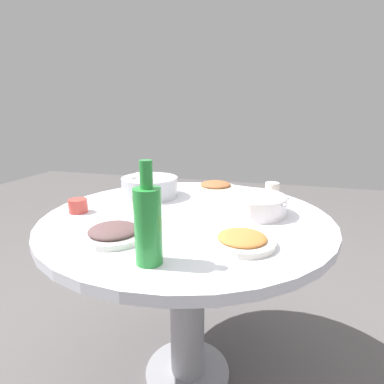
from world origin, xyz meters
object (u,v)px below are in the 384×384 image
Objects in this scene: tea_cup_far at (272,190)px; tea_cup_near at (78,206)px; green_bottle at (148,223)px; dish_tofu_braise at (242,240)px; soup_bowl at (253,205)px; rice_bowl at (150,186)px; dish_stirfry at (216,186)px; dish_eggplant at (114,233)px; round_dining_table at (187,253)px.

tea_cup_near is at bearing 119.48° from tea_cup_far.
green_bottle is 3.84× the size of tea_cup_far.
tea_cup_near is (0.32, 0.44, -0.08)m from green_bottle.
dish_tofu_braise is at bearing -101.85° from tea_cup_near.
green_bottle is at bearing 154.29° from soup_bowl.
dish_stirfry is (0.22, -0.27, -0.03)m from rice_bowl.
dish_stirfry is 2.77× the size of tea_cup_far.
tea_cup_far is (0.13, -0.56, -0.01)m from rice_bowl.
green_bottle is (-0.12, -0.17, 0.09)m from dish_eggplant.
green_bottle is (-0.49, 0.23, 0.08)m from soup_bowl.
dish_eggplant is at bearing -126.19° from tea_cup_near.
green_bottle reaches higher than rice_bowl.
dish_eggplant is at bearing 164.81° from dish_stirfry.
tea_cup_near is (-0.29, 0.18, -0.02)m from rice_bowl.
soup_bowl reaches higher than tea_cup_far.
dish_eggplant is 0.74m from dish_stirfry.
soup_bowl is at bearing -75.81° from tea_cup_near.
tea_cup_near is at bearing 138.52° from dish_stirfry.
dish_stirfry is (0.71, -0.19, -0.00)m from dish_eggplant.
soup_bowl is 1.22× the size of dish_eggplant.
soup_bowl is 0.70m from tea_cup_near.
dish_stirfry reaches higher than dish_tofu_braise.
rice_bowl is 0.50m from dish_eggplant.
dish_tofu_braise is 2.81× the size of tea_cup_far.
dish_tofu_braise is 0.30m from green_bottle.
rice_bowl is 3.56× the size of tea_cup_near.
green_bottle is (-0.18, 0.23, 0.10)m from dish_tofu_braise.
tea_cup_far is (-0.10, -0.29, 0.02)m from dish_stirfry.
rice_bowl is at bearing 47.94° from dish_tofu_braise.
dish_stirfry is at bearing 17.59° from dish_tofu_braise.
round_dining_table is 4.00× the size of green_bottle.
tea_cup_far is at bearing -108.94° from dish_stirfry.
rice_bowl is 1.25× the size of dish_eggplant.
green_bottle is 0.80m from tea_cup_far.
dish_tofu_braise is at bearing -51.94° from green_bottle.
tea_cup_near is at bearing 102.16° from round_dining_table.
dish_tofu_braise is at bearing -132.06° from rice_bowl.
soup_bowl reaches higher than dish_tofu_braise.
soup_bowl is 1.27× the size of dish_tofu_braise.
tea_cup_near reaches higher than dish_stirfry.
green_bottle is (-0.84, 0.02, 0.10)m from dish_stirfry.
round_dining_table is 0.38m from dish_eggplant.
dish_stirfry is at bearing -41.48° from tea_cup_near.
green_bottle reaches higher than tea_cup_near.
dish_stirfry is at bearing -1.26° from green_bottle.
dish_stirfry is at bearing 71.06° from tea_cup_far.
dish_tofu_braise is 0.96× the size of dish_eggplant.
green_bottle is at bearing 178.74° from dish_stirfry.
soup_bowl reaches higher than round_dining_table.
dish_stirfry is (0.43, -0.03, 0.18)m from round_dining_table.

